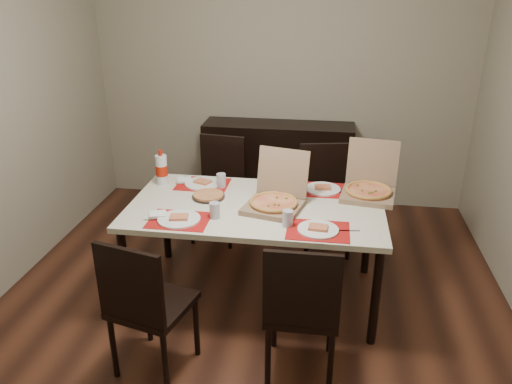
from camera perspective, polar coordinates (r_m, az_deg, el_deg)
ground at (r=3.80m, az=-0.60°, el=-12.95°), size 3.80×4.00×0.02m
room_walls at (r=3.53m, az=0.42°, el=15.10°), size 3.84×4.02×2.62m
sideboard at (r=5.15m, az=2.50°, el=2.94°), size 1.50×0.40×0.90m
dining_table at (r=3.58m, az=-0.00°, el=-2.46°), size 1.80×1.00×0.75m
chair_near_left at (r=3.01m, az=-12.58°, el=-12.28°), size 0.51×0.51×0.93m
chair_near_right at (r=2.93m, az=5.25°, el=-12.89°), size 0.43×0.43×0.93m
chair_far_left at (r=4.57m, az=-4.25°, el=1.01°), size 0.47×0.47×0.93m
chair_far_right at (r=4.37m, az=7.81°, el=-0.19°), size 0.49×0.49×0.93m
setting_near_left at (r=3.36m, az=-8.12°, el=-2.82°), size 0.50×0.30×0.11m
setting_near_right at (r=3.22m, az=6.20°, el=-3.95°), size 0.50×0.30×0.11m
setting_far_left at (r=3.91m, az=-5.84°, el=1.10°), size 0.43×0.30×0.11m
setting_far_right at (r=3.80m, az=7.04°, el=0.43°), size 0.47×0.30×0.11m
napkin_loose at (r=3.57m, az=0.07°, el=-1.18°), size 0.15×0.15×0.02m
pizza_box_center at (r=3.49m, az=2.21°, el=-0.87°), size 0.46×0.49×0.38m
pizza_box_right at (r=3.78m, az=12.78°, el=0.47°), size 0.44×0.47×0.38m
faina_plate at (r=3.68m, az=-5.46°, el=-0.43°), size 0.24×0.24×0.03m
dip_bowl at (r=3.67m, az=1.13°, el=-0.37°), size 0.16×0.16×0.03m
soda_bottle at (r=3.94m, az=-10.73°, el=2.52°), size 0.09×0.09×0.28m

